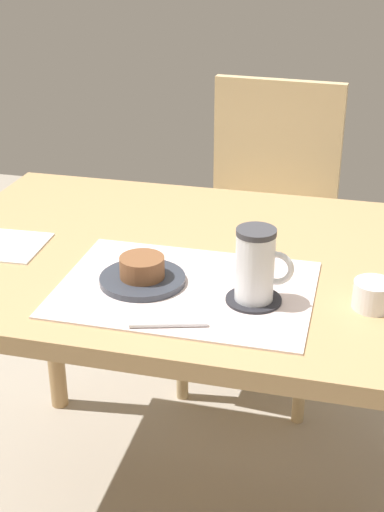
# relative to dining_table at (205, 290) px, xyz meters

# --- Properties ---
(dining_table) EXTENTS (1.15, 0.76, 0.71)m
(dining_table) POSITION_rel_dining_table_xyz_m (0.00, 0.00, 0.00)
(dining_table) COLOR tan
(dining_table) RESTS_ON ground_plane
(wooden_chair) EXTENTS (0.45, 0.45, 0.90)m
(wooden_chair) POSITION_rel_dining_table_xyz_m (0.03, 0.69, -0.13)
(wooden_chair) COLOR #D1B27F
(wooden_chair) RESTS_ON ground_plane
(placemat) EXTENTS (0.46, 0.33, 0.00)m
(placemat) POSITION_rel_dining_table_xyz_m (0.00, -0.15, 0.08)
(placemat) COLOR silver
(placemat) RESTS_ON dining_table
(pastry_plate) EXTENTS (0.16, 0.16, 0.01)m
(pastry_plate) POSITION_rel_dining_table_xyz_m (-0.08, -0.15, 0.09)
(pastry_plate) COLOR #333842
(pastry_plate) RESTS_ON placemat
(pastry) EXTENTS (0.08, 0.08, 0.04)m
(pastry) POSITION_rel_dining_table_xyz_m (-0.08, -0.15, 0.12)
(pastry) COLOR brown
(pastry) RESTS_ON pastry_plate
(coffee_coaster) EXTENTS (0.10, 0.10, 0.00)m
(coffee_coaster) POSITION_rel_dining_table_xyz_m (0.13, -0.17, 0.09)
(coffee_coaster) COLOR #232328
(coffee_coaster) RESTS_ON placemat
(coffee_mug) EXTENTS (0.10, 0.07, 0.13)m
(coffee_mug) POSITION_rel_dining_table_xyz_m (0.13, -0.17, 0.16)
(coffee_mug) COLOR white
(coffee_mug) RESTS_ON coffee_coaster
(teaspoon) EXTENTS (0.13, 0.04, 0.01)m
(teaspoon) POSITION_rel_dining_table_xyz_m (0.01, -0.29, 0.09)
(teaspoon) COLOR silver
(teaspoon) RESTS_ON placemat
(paper_napkin) EXTENTS (0.16, 0.16, 0.00)m
(paper_napkin) POSITION_rel_dining_table_xyz_m (-0.41, -0.06, 0.08)
(paper_napkin) COLOR white
(paper_napkin) RESTS_ON dining_table
(sugar_bowl) EXTENTS (0.07, 0.07, 0.05)m
(sugar_bowl) POSITION_rel_dining_table_xyz_m (0.33, -0.14, 0.11)
(sugar_bowl) COLOR white
(sugar_bowl) RESTS_ON dining_table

